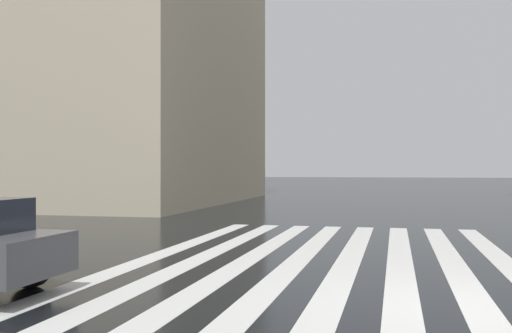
# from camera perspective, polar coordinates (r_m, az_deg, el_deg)

# --- Properties ---
(ground_plane) EXTENTS (220.00, 220.00, 0.00)m
(ground_plane) POSITION_cam_1_polar(r_m,az_deg,el_deg) (8.69, 19.35, -12.53)
(ground_plane) COLOR black
(zebra_crossing) EXTENTS (13.00, 7.50, 0.01)m
(zebra_crossing) POSITION_cam_1_polar(r_m,az_deg,el_deg) (12.65, 6.68, -8.59)
(zebra_crossing) COLOR silver
(zebra_crossing) RESTS_ON ground_plane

